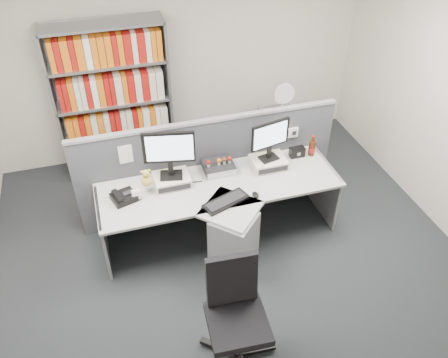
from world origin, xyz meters
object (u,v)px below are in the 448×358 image
object	(u,v)px
monitor_left	(169,151)
desktop_pc	(219,167)
desk	(225,216)
office_chair	(235,312)
keyboard	(226,201)
cola_bottle	(312,148)
desk_phone	(123,197)
monitor_right	(270,138)
mouse	(256,195)
filing_cabinet	(280,138)
desk_calendar	(136,196)
speaker	(297,152)
shelving_unit	(114,104)
desk_fan	(283,96)

from	to	relation	value
monitor_left	desktop_pc	xyz separation A→B (m)	(0.54, 0.08, -0.38)
desk	office_chair	xyz separation A→B (m)	(-0.29, -1.25, 0.10)
keyboard	cola_bottle	world-z (taller)	cola_bottle
desktop_pc	desk_phone	size ratio (longest dim) A/B	1.16
desktop_pc	cola_bottle	bearing A→B (deg)	-1.16
monitor_right	mouse	size ratio (longest dim) A/B	4.69
desk	filing_cabinet	world-z (taller)	desk
desk_calendar	office_chair	size ratio (longest dim) A/B	0.11
desktop_pc	speaker	distance (m)	0.94
desktop_pc	mouse	world-z (taller)	desktop_pc
monitor_left	desk_phone	world-z (taller)	monitor_left
monitor_left	desk_calendar	world-z (taller)	monitor_left
desk	keyboard	size ratio (longest dim) A/B	5.02
shelving_unit	office_chair	bearing A→B (deg)	-78.93
speaker	desk_phone	bearing A→B (deg)	-174.21
desktop_pc	desk_calendar	world-z (taller)	desk_calendar
mouse	filing_cabinet	xyz separation A→B (m)	(0.90, 1.47, -0.39)
desk_phone	cola_bottle	bearing A→B (deg)	4.69
keyboard	desk_fan	bearing A→B (deg)	50.47
office_chair	monitor_right	bearing A→B (deg)	60.88
desk_fan	office_chair	world-z (taller)	desk_fan
desk_calendar	speaker	xyz separation A→B (m)	(1.89, 0.23, 0.01)
desktop_pc	desk_phone	xyz separation A→B (m)	(-1.07, -0.20, -0.01)
keyboard	mouse	world-z (taller)	mouse
desk	desktop_pc	world-z (taller)	desktop_pc
cola_bottle	office_chair	world-z (taller)	office_chair
desk	shelving_unit	distance (m)	2.12
desk_fan	speaker	bearing A→B (deg)	-101.93
monitor_right	office_chair	world-z (taller)	monitor_right
desktop_pc	office_chair	size ratio (longest dim) A/B	0.32
filing_cabinet	desk_phone	bearing A→B (deg)	-152.83
desktop_pc	filing_cabinet	xyz separation A→B (m)	(1.14, 0.93, -0.41)
mouse	keyboard	bearing A→B (deg)	-178.43
mouse	office_chair	bearing A→B (deg)	-116.83
monitor_right	desk_fan	bearing A→B (deg)	60.14
speaker	desk_fan	world-z (taller)	desk_fan
monitor_left	cola_bottle	distance (m)	1.69
monitor_right	cola_bottle	size ratio (longest dim) A/B	1.81
monitor_right	shelving_unit	xyz separation A→B (m)	(-1.52, 1.47, -0.12)
monitor_left	desk_fan	world-z (taller)	monitor_left
desk	monitor_left	world-z (taller)	monitor_left
desk_calendar	office_chair	bearing A→B (deg)	-68.37
monitor_right	filing_cabinet	bearing A→B (deg)	60.16
mouse	shelving_unit	size ratio (longest dim) A/B	0.05
keyboard	monitor_left	bearing A→B (deg)	134.98
desk_calendar	monitor_right	bearing A→B (deg)	5.66
desk	office_chair	bearing A→B (deg)	-103.20
monitor_right	shelving_unit	world-z (taller)	shelving_unit
monitor_left	office_chair	xyz separation A→B (m)	(0.19, -1.63, -0.59)
monitor_left	speaker	bearing A→B (deg)	3.27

